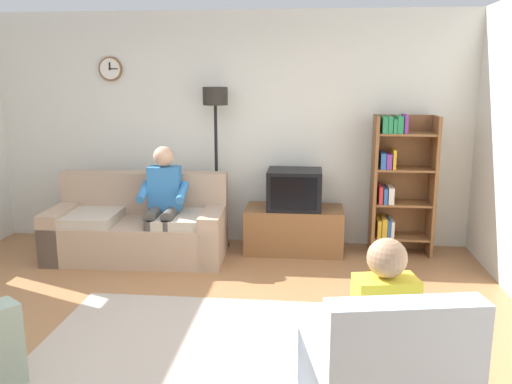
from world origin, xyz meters
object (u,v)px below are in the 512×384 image
Objects in this scene: person_on_couch at (163,198)px; person_in_right_armchair at (379,320)px; armchair_near_bookshelf at (381,378)px; floor_lamp at (216,123)px; tv at (295,189)px; bookshelf at (398,182)px; couch at (139,229)px; tv_stand at (294,229)px.

person_on_couch is 1.11× the size of person_in_right_armchair.
armchair_near_bookshelf is 3.32m from person_on_couch.
armchair_near_bookshelf is 0.82× the size of person_on_couch.
armchair_near_bookshelf is at bearing -64.90° from floor_lamp.
tv is at bearing 100.96° from person_in_right_armchair.
bookshelf is at bearing 4.83° from tv.
bookshelf is 1.40× the size of person_in_right_armchair.
bookshelf is 0.85× the size of floor_lamp.
floor_lamp reaches higher than bookshelf.
couch is at bearing -168.88° from tv.
armchair_near_bookshelf is (-0.55, -3.18, -0.53)m from bookshelf.
couch is 1.04× the size of floor_lamp.
tv reaches higher than couch.
person_in_right_armchair is at bearing -79.12° from tv_stand.
floor_lamp is at bearing 179.25° from bookshelf.
person_in_right_armchair is at bearing -49.35° from couch.
couch is 1.74m from tv_stand.
couch is 3.52m from person_in_right_armchair.
person_in_right_armchair is (2.28, -2.66, 0.29)m from couch.
tv is at bearing -90.00° from tv_stand.
tv is at bearing 100.96° from armchair_near_bookshelf.
person_on_couch is 3.22m from person_in_right_armchair.
floor_lamp is 1.82× the size of armchair_near_bookshelf.
person_in_right_armchair is (0.58, -2.99, -0.12)m from tv.
tv_stand is 0.59× the size of floor_lamp.
tv_stand is 1.50m from floor_lamp.
couch is 0.51m from person_on_couch.
bookshelf is at bearing 80.24° from armchair_near_bookshelf.
tv_stand is 1.28m from bookshelf.
person_in_right_armchair is at bearing -100.34° from bookshelf.
person_on_couch is (-2.53, -0.54, -0.12)m from bookshelf.
person_on_couch is at bearing -161.28° from tv_stand.
person_in_right_armchair reaches higher than tv.
person_on_couch is at bearing -19.09° from couch.
armchair_near_bookshelf reaches higher than tv_stand.
armchair_near_bookshelf is at bearing -99.76° from bookshelf.
couch is at bearing -171.38° from bookshelf.
person_on_couch is at bearing -162.20° from tv.
tv is 0.54× the size of person_in_right_armchair.
person_on_couch is at bearing 127.63° from person_in_right_armchair.
tv_stand is 3.09m from person_in_right_armchair.
bookshelf reaches higher than tv_stand.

